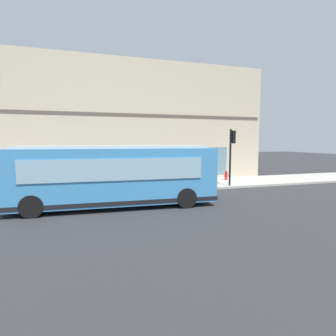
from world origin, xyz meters
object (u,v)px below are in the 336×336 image
at_px(city_bus_nearside, 114,176).
at_px(pedestrian_by_light_pole, 40,178).
at_px(pedestrian_near_hydrant, 181,168).
at_px(pedestrian_walking_along_curb, 124,172).
at_px(fire_hydrant, 226,175).
at_px(traffic_light_near_corner, 232,146).
at_px(newspaper_vending_box, 172,177).

relative_size(city_bus_nearside, pedestrian_by_light_pole, 5.99).
bearing_deg(city_bus_nearside, pedestrian_by_light_pole, 45.52).
bearing_deg(pedestrian_near_hydrant, pedestrian_walking_along_curb, 99.33).
distance_m(pedestrian_near_hydrant, pedestrian_by_light_pole, 10.12).
distance_m(pedestrian_walking_along_curb, pedestrian_near_hydrant, 4.64).
bearing_deg(pedestrian_by_light_pole, pedestrian_walking_along_curb, -72.45).
relative_size(city_bus_nearside, fire_hydrant, 13.71).
distance_m(city_bus_nearside, traffic_light_near_corner, 9.21).
distance_m(city_bus_nearside, fire_hydrant, 11.35).
height_order(pedestrian_near_hydrant, newspaper_vending_box, pedestrian_near_hydrant).
height_order(fire_hydrant, newspaper_vending_box, newspaper_vending_box).
height_order(city_bus_nearside, pedestrian_near_hydrant, city_bus_nearside).
distance_m(traffic_light_near_corner, pedestrian_near_hydrant, 4.49).
relative_size(traffic_light_near_corner, pedestrian_walking_along_curb, 2.46).
distance_m(city_bus_nearside, pedestrian_near_hydrant, 8.62).
xyz_separation_m(pedestrian_walking_along_curb, newspaper_vending_box, (-0.04, -3.56, -0.48)).
distance_m(traffic_light_near_corner, pedestrian_walking_along_curb, 7.89).
xyz_separation_m(fire_hydrant, pedestrian_near_hydrant, (0.43, 3.82, 0.67)).
xyz_separation_m(fire_hydrant, newspaper_vending_box, (-0.36, 4.84, 0.09)).
bearing_deg(fire_hydrant, pedestrian_by_light_pole, 98.25).
bearing_deg(city_bus_nearside, fire_hydrant, -58.37).
xyz_separation_m(city_bus_nearside, newspaper_vending_box, (5.56, -4.78, -0.95)).
xyz_separation_m(city_bus_nearside, traffic_light_near_corner, (3.23, -8.51, 1.38)).
bearing_deg(pedestrian_by_light_pole, traffic_light_near_corner, -93.28).
relative_size(city_bus_nearside, pedestrian_walking_along_curb, 6.24).
bearing_deg(fire_hydrant, pedestrian_near_hydrant, 83.52).
height_order(pedestrian_walking_along_curb, pedestrian_near_hydrant, pedestrian_near_hydrant).
relative_size(fire_hydrant, pedestrian_walking_along_curb, 0.46).
bearing_deg(pedestrian_walking_along_curb, pedestrian_by_light_pole, 107.55).
bearing_deg(pedestrian_near_hydrant, newspaper_vending_box, 127.88).
bearing_deg(city_bus_nearside, pedestrian_near_hydrant, -42.38).
xyz_separation_m(pedestrian_walking_along_curb, pedestrian_by_light_pole, (-1.66, 5.24, 0.04)).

